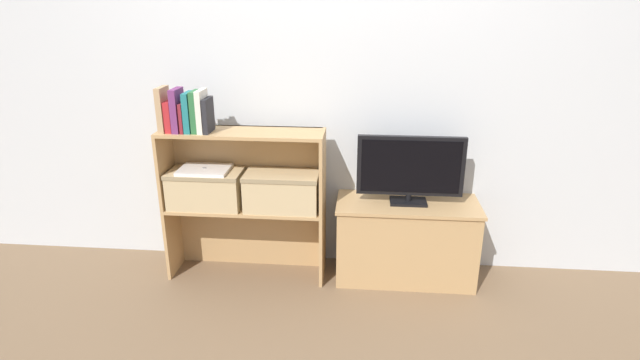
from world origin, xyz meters
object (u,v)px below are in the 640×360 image
object	(u,v)px
book_ivory	(202,111)
storage_basket_left	(206,187)
tv_stand	(406,240)
book_forest	(196,112)
storage_basket_right	(282,190)
tv	(410,168)
book_teal	(189,112)
laptop	(205,170)
book_charcoal	(208,115)
book_maroon	(184,117)
book_plum	(177,110)
book_tan	(163,109)
book_crimson	(170,116)

from	to	relation	value
book_ivory	storage_basket_left	xyz separation A→B (m)	(-0.02, 0.02, -0.48)
tv_stand	storage_basket_left	world-z (taller)	storage_basket_left
book_forest	storage_basket_right	world-z (taller)	book_forest
tv	tv_stand	bearing A→B (deg)	90.00
book_teal	storage_basket_left	size ratio (longest dim) A/B	0.51
laptop	tv_stand	bearing A→B (deg)	2.70
storage_basket_right	book_charcoal	bearing A→B (deg)	-176.83
book_charcoal	book_maroon	bearing A→B (deg)	180.00
tv_stand	tv	world-z (taller)	tv
book_charcoal	storage_basket_left	bearing A→B (deg)	158.11
tv_stand	tv	xyz separation A→B (m)	(0.00, -0.00, 0.48)
book_ivory	storage_basket_left	bearing A→B (deg)	134.42
tv_stand	book_ivory	world-z (taller)	book_ivory
book_teal	storage_basket_right	bearing A→B (deg)	2.49
book_forest	laptop	distance (m)	0.36
tv_stand	laptop	size ratio (longest dim) A/B	2.88
tv_stand	book_plum	size ratio (longest dim) A/B	3.46
tv_stand	book_forest	xyz separation A→B (m)	(-1.25, -0.08, 0.81)
book_ivory	book_maroon	bearing A→B (deg)	180.00
tv	book_plum	size ratio (longest dim) A/B	2.52
laptop	book_tan	bearing A→B (deg)	-173.71
book_maroon	book_plum	bearing A→B (deg)	180.00
tv	book_plum	bearing A→B (deg)	-176.64
tv	book_tan	world-z (taller)	book_tan
tv_stand	book_crimson	bearing A→B (deg)	-176.69
book_tan	tv	bearing A→B (deg)	3.16
tv	storage_basket_left	xyz separation A→B (m)	(-1.23, -0.06, -0.14)
tv_stand	book_crimson	world-z (taller)	book_crimson
book_charcoal	tv	bearing A→B (deg)	3.87
book_maroon	laptop	world-z (taller)	book_maroon
book_crimson	book_charcoal	world-z (taller)	book_charcoal
book_ivory	laptop	distance (m)	0.37
laptop	book_ivory	bearing A→B (deg)	-45.58
book_maroon	book_crimson	bearing A→B (deg)	180.00
laptop	book_teal	bearing A→B (deg)	-157.45
book_teal	tv	bearing A→B (deg)	3.53
book_crimson	book_forest	xyz separation A→B (m)	(0.15, 0.00, 0.03)
book_forest	storage_basket_right	bearing A→B (deg)	2.71
tv	storage_basket_left	size ratio (longest dim) A/B	1.41
book_ivory	storage_basket_right	xyz separation A→B (m)	(0.45, 0.02, -0.48)
book_tan	laptop	distance (m)	0.43
tv_stand	book_tan	distance (m)	1.66
tv	laptop	size ratio (longest dim) A/B	2.10
book_maroon	laptop	bearing A→B (deg)	14.96
book_tan	book_maroon	world-z (taller)	book_tan
book_tan	book_maroon	xyz separation A→B (m)	(0.12, 0.00, -0.04)
book_tan	laptop	bearing A→B (deg)	6.29
book_teal	book_maroon	bearing A→B (deg)	180.00
book_plum	book_maroon	size ratio (longest dim) A/B	1.46
book_plum	book_maroon	xyz separation A→B (m)	(0.04, 0.00, -0.04)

